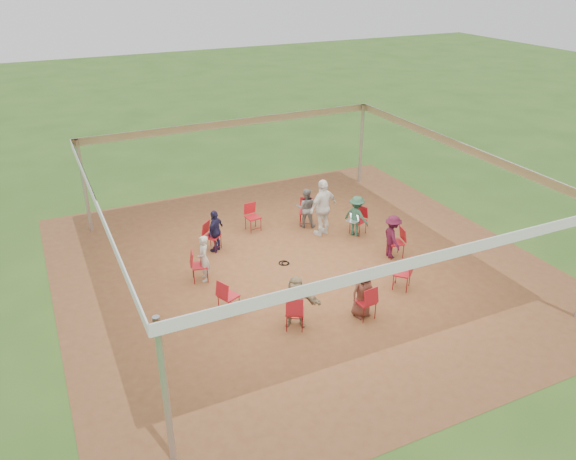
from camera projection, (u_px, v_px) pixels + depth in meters
name	position (u px, v px, depth m)	size (l,w,h in m)	color
ground	(301.00, 268.00, 15.80)	(80.00, 80.00, 0.00)	#31591B
dirt_patch	(301.00, 268.00, 15.80)	(13.00, 13.00, 0.00)	brown
tent	(302.00, 190.00, 14.76)	(10.33, 10.33, 3.00)	#B2B2B7
chair_0	(358.00, 221.00, 17.54)	(0.42, 0.44, 0.90)	#A8141D
chair_1	(306.00, 212.00, 18.13)	(0.42, 0.44, 0.90)	#A8141D
chair_2	(253.00, 217.00, 17.76)	(0.42, 0.44, 0.90)	#A8141D
chair_3	(212.00, 236.00, 16.57)	(0.42, 0.44, 0.90)	#A8141D
chair_4	(200.00, 266.00, 15.01)	(0.42, 0.44, 0.90)	#A8141D
chair_5	(229.00, 296.00, 13.68)	(0.42, 0.44, 0.90)	#A8141D
chair_6	(295.00, 312.00, 13.08)	(0.42, 0.44, 0.90)	#A8141D
chair_7	(365.00, 302.00, 13.45)	(0.42, 0.44, 0.90)	#A8141D
chair_8	(402.00, 273.00, 14.65)	(0.42, 0.44, 0.90)	#A8141D
chair_9	(396.00, 243.00, 16.21)	(0.42, 0.44, 0.90)	#A8141D
person_seated_0	(356.00, 216.00, 17.36)	(0.84, 0.42, 1.31)	#26503B
person_seated_1	(306.00, 208.00, 17.93)	(0.63, 0.37, 1.31)	slate
person_seated_2	(216.00, 231.00, 16.43)	(0.77, 0.39, 1.31)	#1C193C
person_seated_3	(204.00, 258.00, 14.94)	(0.48, 0.31, 1.31)	#B5AEA3
person_seated_4	(295.00, 301.00, 13.10)	(1.21, 0.45, 1.31)	#957E5E
person_seated_5	(363.00, 292.00, 13.45)	(0.64, 0.36, 1.31)	brown
person_seated_6	(392.00, 237.00, 16.09)	(0.84, 0.42, 1.31)	#3F0E22
standing_person	(323.00, 207.00, 17.30)	(1.07, 0.55, 1.83)	silver
cable_coil	(284.00, 263.00, 16.00)	(0.31, 0.31, 0.03)	black
laptop	(353.00, 219.00, 17.27)	(0.38, 0.42, 0.23)	#B7B7BC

